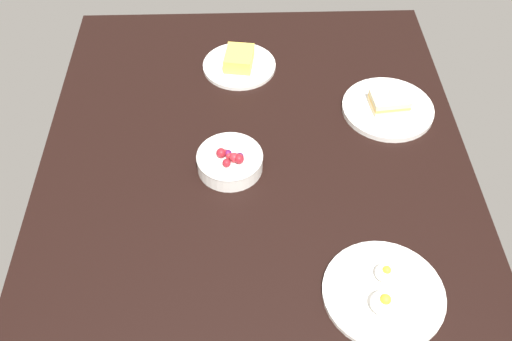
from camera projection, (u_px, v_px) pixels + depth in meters
dining_table at (256, 183)px, 128.03cm from camera, size 126.14×95.90×4.00cm
plate_cheese at (239, 63)px, 150.74cm from camera, size 18.90×18.90×4.66cm
plate_eggs at (384, 293)px, 106.52cm from camera, size 22.60×22.60×4.74cm
plate_sandwich at (388, 107)px, 139.68cm from camera, size 21.91×21.91×4.58cm
bowl_berries at (230, 161)px, 126.50cm from camera, size 14.53×14.53×5.89cm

